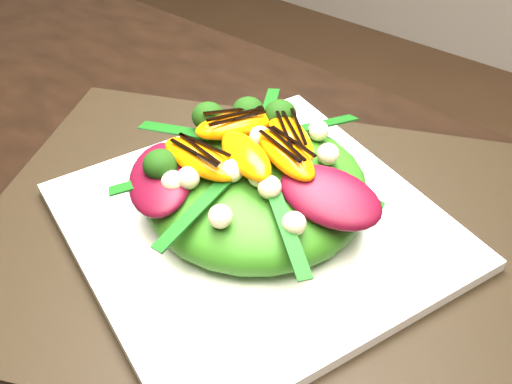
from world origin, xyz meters
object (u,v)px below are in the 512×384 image
Objects in this scene: salad_bowl at (256,213)px; orange_segment at (267,146)px; placemat at (256,231)px; lettuce_mound at (256,188)px; plate_base at (256,225)px.

orange_segment is at bearing 63.63° from salad_bowl.
placemat is at bearing -116.37° from orange_segment.
orange_segment is at bearing 63.63° from lettuce_mound.
orange_segment is (0.00, 0.01, 0.08)m from plate_base.
orange_segment reaches higher than salad_bowl.
salad_bowl is at bearing 0.00° from placemat.
lettuce_mound is at bearing 75.96° from placemat.
salad_bowl is at bearing 0.00° from plate_base.
salad_bowl is at bearing -116.37° from orange_segment.
orange_segment is (0.00, 0.01, 0.04)m from lettuce_mound.
placemat is 1.66× the size of plate_base.
lettuce_mound reaches higher than placemat.
lettuce_mound is 0.04m from orange_segment.
salad_bowl is (0.00, 0.00, 0.02)m from placemat.
plate_base is at bearing -116.37° from orange_segment.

